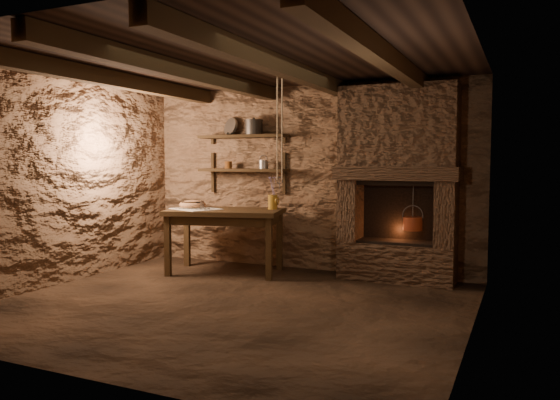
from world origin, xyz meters
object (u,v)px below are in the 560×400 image
at_px(work_table, 225,239).
at_px(iron_stockpot, 254,128).
at_px(stoneware_jug, 273,195).
at_px(red_pot, 413,223).
at_px(wooden_bowl, 193,205).

relative_size(work_table, iron_stockpot, 6.60).
distance_m(stoneware_jug, iron_stockpot, 0.98).
bearing_deg(iron_stockpot, red_pot, -3.22).
bearing_deg(red_pot, iron_stockpot, 176.78).
xyz_separation_m(wooden_bowl, iron_stockpot, (0.66, 0.47, 1.01)).
bearing_deg(work_table, wooden_bowl, 162.02).
distance_m(work_table, wooden_bowl, 0.66).
height_order(wooden_bowl, red_pot, red_pot).
bearing_deg(stoneware_jug, wooden_bowl, 170.44).
bearing_deg(iron_stockpot, stoneware_jug, -30.64).
xyz_separation_m(stoneware_jug, iron_stockpot, (-0.39, 0.23, 0.87)).
relative_size(work_table, red_pot, 2.91).
bearing_deg(wooden_bowl, iron_stockpot, 35.47).
distance_m(work_table, stoneware_jug, 0.82).
bearing_deg(wooden_bowl, work_table, -4.44).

